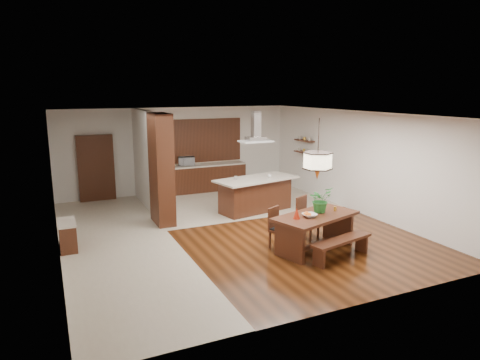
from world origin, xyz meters
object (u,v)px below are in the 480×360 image
island_cup (270,176)px  microwave (186,161)px  dining_bench (341,249)px  fruit_bowl (310,215)px  dining_table (315,224)px  range_hood (256,127)px  foliage_plant (320,200)px  kitchen_island (256,194)px  dining_chair_right (308,218)px  hallway_console (68,235)px  dining_chair_left (280,228)px  pendant_lantern (318,149)px

island_cup → microwave: size_ratio=0.21×
dining_bench → fruit_bowl: 0.95m
dining_table → range_hood: size_ratio=2.38×
foliage_plant → microwave: 6.31m
dining_bench → dining_table: bearing=107.2°
kitchen_island → dining_chair_right: bearing=-99.4°
dining_chair_right → foliage_plant: foliage_plant is taller
hallway_console → dining_chair_left: (4.33, -1.89, 0.14)m
hallway_console → foliage_plant: foliage_plant is taller
foliage_plant → kitchen_island: bearing=90.3°
range_hood → island_cup: range_hood is taller
dining_bench → dining_chair_left: 1.40m
hallway_console → fruit_bowl: (4.74, -2.40, 0.53)m
dining_bench → island_cup: bearing=84.5°
fruit_bowl → microwave: bearing=96.3°
island_cup → foliage_plant: bearing=-97.1°
pendant_lantern → island_cup: size_ratio=11.67×
fruit_bowl → kitchen_island: bearing=83.2°
fruit_bowl → foliage_plant: bearing=28.0°
hallway_console → dining_table: size_ratio=0.41×
kitchen_island → island_cup: 0.67m
pendant_lantern → fruit_bowl: bearing=-157.2°
hallway_console → range_hood: size_ratio=0.98×
hallway_console → foliage_plant: size_ratio=1.54×
foliage_plant → microwave: size_ratio=1.06×
dining_chair_left → pendant_lantern: pendant_lantern is taller
hallway_console → dining_table: dining_table is taller
dining_bench → range_hood: bearing=90.4°
hallway_console → dining_bench: bearing=-29.9°
dining_table → microwave: (-0.93, 6.34, 0.50)m
dining_bench → kitchen_island: size_ratio=0.61×
dining_table → dining_chair_right: bearing=67.9°
kitchen_island → range_hood: range_hood is taller
kitchen_island → dining_chair_left: bearing=-117.7°
dining_bench → microwave: (-1.14, 7.01, 0.88)m
dining_chair_right → pendant_lantern: pendant_lantern is taller
microwave → range_hood: bearing=-57.5°
dining_table → pendant_lantern: 1.65m
dining_bench → dining_chair_right: bearing=86.7°
dining_chair_left → range_hood: 3.61m
foliage_plant → hallway_console: bearing=157.1°
pendant_lantern → microwave: pendant_lantern is taller
pendant_lantern → range_hood: (0.18, 3.31, 0.22)m
hallway_console → dining_chair_left: size_ratio=0.96×
dining_bench → range_hood: (-0.02, 3.97, 2.24)m
fruit_bowl → microwave: (-0.71, 6.43, 0.25)m
dining_chair_left → dining_chair_right: size_ratio=0.92×
kitchen_island → dining_table: bearing=-104.9°
dining_bench → dining_chair_left: size_ratio=1.71×
dining_table → island_cup: island_cup is taller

